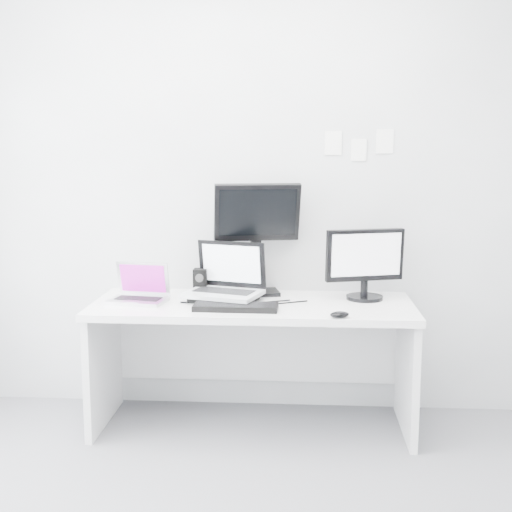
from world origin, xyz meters
The scene contains 12 objects.
back_wall centered at (0.00, 1.60, 1.35)m, with size 3.60×3.60×0.00m, color silver.
desk centered at (0.00, 1.25, 0.36)m, with size 1.80×0.70×0.73m, color white.
macbook centered at (-0.65, 1.21, 0.85)m, with size 0.31×0.23×0.23m, color #BCBCC0.
speaker centered at (-0.32, 1.43, 0.81)m, with size 0.08×0.08×0.16m, color black.
dell_laptop centered at (-0.17, 1.27, 0.90)m, with size 0.41×0.32×0.34m, color silver.
rear_monitor centered at (0.01, 1.47, 1.07)m, with size 0.50×0.18×0.68m, color black.
samsung_monitor centered at (0.64, 1.38, 0.94)m, with size 0.46×0.21×0.42m, color black.
keyboard centered at (-0.08, 1.08, 0.75)m, with size 0.45×0.16×0.03m, color black.
mouse centered at (0.47, 0.94, 0.75)m, with size 0.10×0.06×0.03m, color black.
wall_note_0 centered at (0.45, 1.59, 1.62)m, with size 0.10×0.00×0.14m, color white.
wall_note_1 centered at (0.60, 1.59, 1.58)m, with size 0.09×0.00×0.13m, color white.
wall_note_2 centered at (0.75, 1.59, 1.63)m, with size 0.10×0.00×0.14m, color white.
Camera 1 is at (0.27, -2.44, 1.58)m, focal length 47.28 mm.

